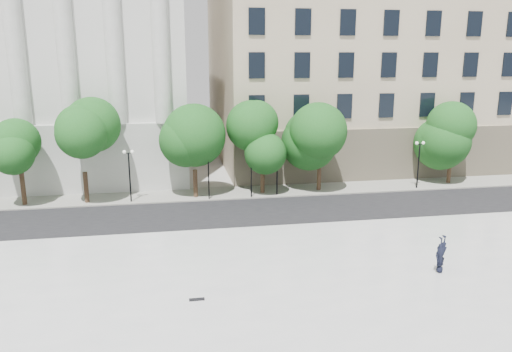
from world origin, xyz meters
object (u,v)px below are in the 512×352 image
(traffic_light_west, at_px, (208,156))
(traffic_light_east, at_px, (251,155))
(skateboard, at_px, (197,299))
(person_lying, at_px, (439,267))

(traffic_light_west, xyz_separation_m, traffic_light_east, (3.50, 0.00, -0.05))
(skateboard, bearing_deg, person_lying, 4.50)
(traffic_light_west, distance_m, skateboard, 18.36)
(traffic_light_west, relative_size, skateboard, 5.86)
(traffic_light_west, distance_m, traffic_light_east, 3.50)
(traffic_light_east, distance_m, person_lying, 18.74)
(traffic_light_west, relative_size, traffic_light_east, 1.01)
(person_lying, bearing_deg, traffic_light_west, 94.14)
(person_lying, xyz_separation_m, skateboard, (-12.70, -0.91, -0.24))
(traffic_light_east, xyz_separation_m, person_lying, (7.18, -17.06, -2.94))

